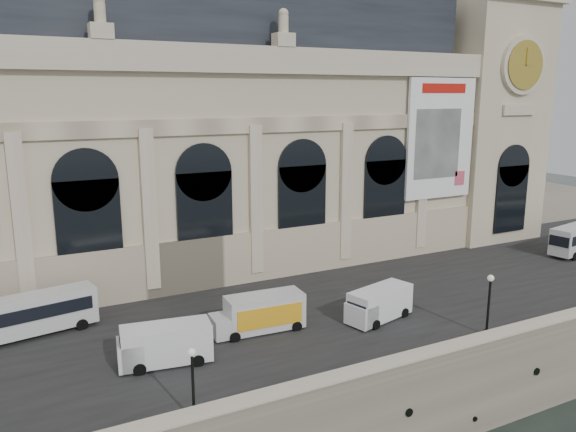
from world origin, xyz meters
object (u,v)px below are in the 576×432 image
object	(u,v)px
lamp_left	(193,386)
lamp_right	(489,306)
van_b	(161,345)
bus_left	(20,316)
van_c	(377,305)
box_truck	(260,313)

from	to	relation	value
lamp_left	lamp_right	bearing A→B (deg)	2.18
van_b	lamp_right	xyz separation A→B (m)	(22.92, -6.70, 0.99)
bus_left	lamp_right	distance (m)	34.69
van_c	lamp_left	world-z (taller)	lamp_left
van_b	lamp_right	size ratio (longest dim) A/B	1.33
bus_left	van_b	bearing A→B (deg)	-46.92
bus_left	box_truck	distance (m)	17.65
lamp_left	lamp_right	world-z (taller)	lamp_right
box_truck	lamp_left	world-z (taller)	lamp_left
van_c	lamp_right	size ratio (longest dim) A/B	1.31
box_truck	lamp_right	size ratio (longest dim) A/B	1.51
van_b	lamp_left	bearing A→B (deg)	-91.27
lamp_right	lamp_left	bearing A→B (deg)	-177.82
bus_left	box_truck	bearing A→B (deg)	-22.83
lamp_left	van_b	bearing A→B (deg)	88.73
van_b	lamp_right	world-z (taller)	lamp_right
van_b	van_c	bearing A→B (deg)	-1.81
box_truck	lamp_right	world-z (taller)	lamp_right
van_c	bus_left	bearing A→B (deg)	160.00
lamp_right	box_truck	bearing A→B (deg)	149.96
van_c	lamp_right	distance (m)	8.40
van_b	lamp_right	distance (m)	23.90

